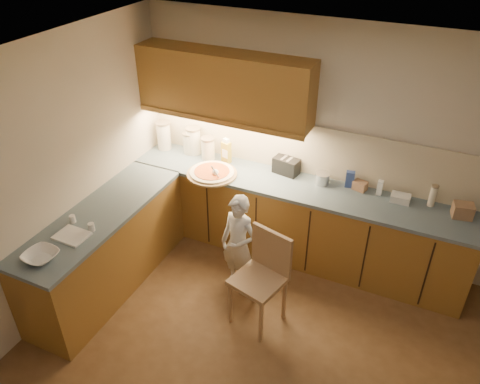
{
  "coord_description": "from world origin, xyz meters",
  "views": [
    {
      "loc": [
        0.87,
        -2.42,
        3.57
      ],
      "look_at": [
        -0.8,
        1.2,
        1.0
      ],
      "focal_mm": 35.0,
      "sensor_mm": 36.0,
      "label": 1
    }
  ],
  "objects_px": {
    "oil_jug": "(226,152)",
    "toaster": "(286,166)",
    "wooden_chair": "(263,272)",
    "child": "(239,245)",
    "pizza_on_board": "(212,173)"
  },
  "relations": [
    {
      "from": "oil_jug",
      "to": "toaster",
      "type": "bearing_deg",
      "value": 4.51
    },
    {
      "from": "wooden_chair",
      "to": "toaster",
      "type": "height_order",
      "value": "toaster"
    },
    {
      "from": "child",
      "to": "wooden_chair",
      "type": "relative_size",
      "value": 1.15
    },
    {
      "from": "wooden_chair",
      "to": "toaster",
      "type": "relative_size",
      "value": 3.19
    },
    {
      "from": "oil_jug",
      "to": "wooden_chair",
      "type": "bearing_deg",
      "value": -50.97
    },
    {
      "from": "pizza_on_board",
      "to": "child",
      "type": "height_order",
      "value": "pizza_on_board"
    },
    {
      "from": "pizza_on_board",
      "to": "toaster",
      "type": "distance_m",
      "value": 0.83
    },
    {
      "from": "pizza_on_board",
      "to": "wooden_chair",
      "type": "relative_size",
      "value": 0.57
    },
    {
      "from": "pizza_on_board",
      "to": "wooden_chair",
      "type": "bearing_deg",
      "value": -41.26
    },
    {
      "from": "toaster",
      "to": "child",
      "type": "bearing_deg",
      "value": -87.7
    },
    {
      "from": "child",
      "to": "wooden_chair",
      "type": "bearing_deg",
      "value": -22.33
    },
    {
      "from": "child",
      "to": "wooden_chair",
      "type": "height_order",
      "value": "child"
    },
    {
      "from": "oil_jug",
      "to": "toaster",
      "type": "xyz_separation_m",
      "value": [
        0.71,
        0.06,
        -0.05
      ]
    },
    {
      "from": "child",
      "to": "toaster",
      "type": "xyz_separation_m",
      "value": [
        0.13,
        0.97,
        0.45
      ]
    },
    {
      "from": "child",
      "to": "oil_jug",
      "type": "relative_size",
      "value": 3.74
    }
  ]
}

